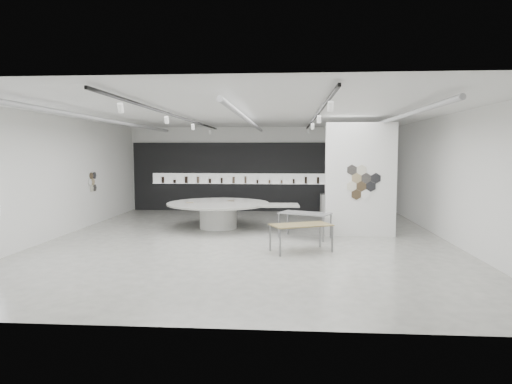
# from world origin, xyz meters

# --- Properties ---
(room) EXTENTS (12.02, 14.02, 3.82)m
(room) POSITION_xyz_m (-0.09, -0.00, 2.07)
(room) COLOR #AFAEA5
(room) RESTS_ON ground
(back_wall_display) EXTENTS (11.80, 0.27, 3.10)m
(back_wall_display) POSITION_xyz_m (-0.08, 6.93, 1.54)
(back_wall_display) COLOR black
(back_wall_display) RESTS_ON ground
(partition_column) EXTENTS (2.20, 0.38, 3.60)m
(partition_column) POSITION_xyz_m (3.50, 1.00, 1.80)
(partition_column) COLOR white
(partition_column) RESTS_ON ground
(display_island) EXTENTS (4.71, 3.76, 0.92)m
(display_island) POSITION_xyz_m (-1.16, 2.09, 0.59)
(display_island) COLOR white
(display_island) RESTS_ON ground
(sample_table_wood) EXTENTS (1.77, 1.35, 0.74)m
(sample_table_wood) POSITION_xyz_m (1.57, -1.50, 0.69)
(sample_table_wood) COLOR olive
(sample_table_wood) RESTS_ON ground
(sample_table_stone) EXTENTS (1.73, 1.33, 0.80)m
(sample_table_stone) POSITION_xyz_m (1.74, 0.47, 0.73)
(sample_table_stone) COLOR gray
(sample_table_stone) RESTS_ON ground
(kitchen_counter) EXTENTS (1.55, 0.69, 1.19)m
(kitchen_counter) POSITION_xyz_m (3.38, 6.51, 0.43)
(kitchen_counter) COLOR white
(kitchen_counter) RESTS_ON ground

